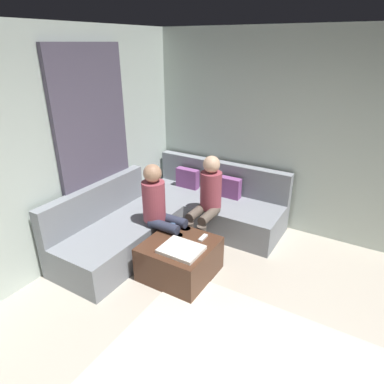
{
  "coord_description": "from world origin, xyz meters",
  "views": [
    {
      "loc": [
        0.26,
        -1.53,
        2.5
      ],
      "look_at": [
        -1.63,
        1.63,
        0.85
      ],
      "focal_mm": 31.4,
      "sensor_mm": 36.0,
      "label": 1
    }
  ],
  "objects_px": {
    "coffee_mug": "(172,228)",
    "person_on_couch_side": "(161,208)",
    "ottoman": "(180,259)",
    "person_on_couch_back": "(207,198)",
    "game_remote": "(203,238)",
    "sectional_couch": "(173,216)"
  },
  "relations": [
    {
      "from": "person_on_couch_side",
      "to": "coffee_mug",
      "type": "bearing_deg",
      "value": 76.5
    },
    {
      "from": "coffee_mug",
      "to": "sectional_couch",
      "type": "bearing_deg",
      "value": 122.89
    },
    {
      "from": "ottoman",
      "to": "person_on_couch_side",
      "type": "bearing_deg",
      "value": 151.38
    },
    {
      "from": "coffee_mug",
      "to": "game_remote",
      "type": "bearing_deg",
      "value": 5.71
    },
    {
      "from": "sectional_couch",
      "to": "game_remote",
      "type": "height_order",
      "value": "sectional_couch"
    },
    {
      "from": "person_on_couch_back",
      "to": "ottoman",
      "type": "bearing_deg",
      "value": 94.93
    },
    {
      "from": "coffee_mug",
      "to": "person_on_couch_back",
      "type": "relative_size",
      "value": 0.08
    },
    {
      "from": "sectional_couch",
      "to": "game_remote",
      "type": "xyz_separation_m",
      "value": [
        0.74,
        -0.49,
        0.15
      ]
    },
    {
      "from": "coffee_mug",
      "to": "game_remote",
      "type": "relative_size",
      "value": 0.63
    },
    {
      "from": "coffee_mug",
      "to": "person_on_couch_back",
      "type": "distance_m",
      "value": 0.64
    },
    {
      "from": "person_on_couch_back",
      "to": "person_on_couch_side",
      "type": "bearing_deg",
      "value": 57.04
    },
    {
      "from": "sectional_couch",
      "to": "person_on_couch_back",
      "type": "distance_m",
      "value": 0.63
    },
    {
      "from": "coffee_mug",
      "to": "person_on_couch_back",
      "type": "bearing_deg",
      "value": 75.33
    },
    {
      "from": "sectional_couch",
      "to": "person_on_couch_back",
      "type": "xyz_separation_m",
      "value": [
        0.5,
        0.06,
        0.38
      ]
    },
    {
      "from": "sectional_couch",
      "to": "person_on_couch_side",
      "type": "relative_size",
      "value": 2.12
    },
    {
      "from": "coffee_mug",
      "to": "person_on_couch_side",
      "type": "relative_size",
      "value": 0.08
    },
    {
      "from": "person_on_couch_side",
      "to": "person_on_couch_back",
      "type": "bearing_deg",
      "value": 147.04
    },
    {
      "from": "game_remote",
      "to": "person_on_couch_back",
      "type": "distance_m",
      "value": 0.64
    },
    {
      "from": "game_remote",
      "to": "ottoman",
      "type": "bearing_deg",
      "value": -129.29
    },
    {
      "from": "sectional_couch",
      "to": "game_remote",
      "type": "relative_size",
      "value": 17.0
    },
    {
      "from": "ottoman",
      "to": "person_on_couch_back",
      "type": "distance_m",
      "value": 0.89
    },
    {
      "from": "ottoman",
      "to": "person_on_couch_back",
      "type": "xyz_separation_m",
      "value": [
        -0.07,
        0.77,
        0.45
      ]
    }
  ]
}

